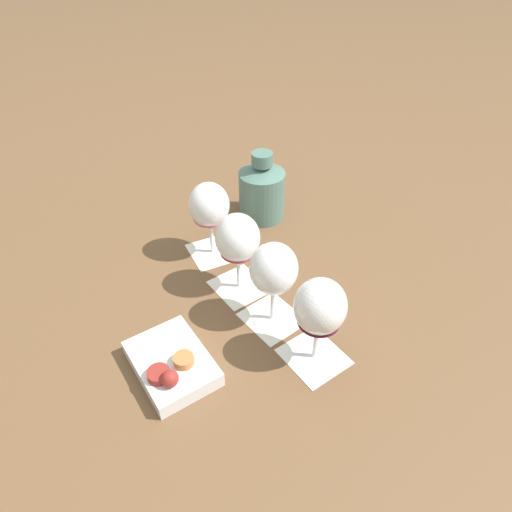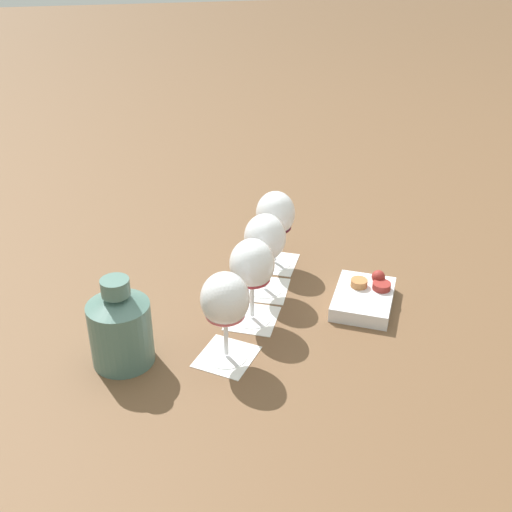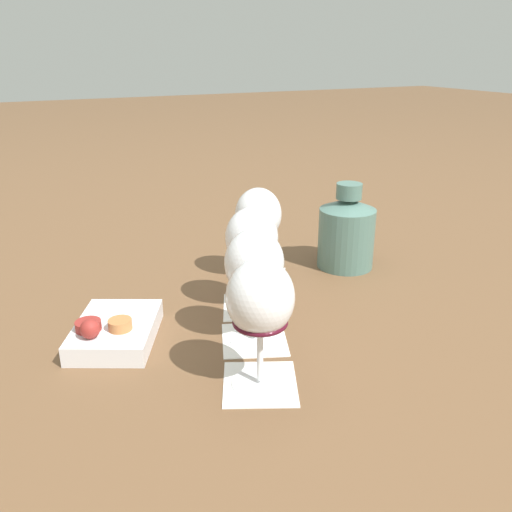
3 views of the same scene
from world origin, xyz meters
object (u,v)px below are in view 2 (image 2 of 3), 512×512
Objects in this scene: wine_glass_1 at (252,268)px; wine_glass_2 at (265,241)px; snack_dish at (364,297)px; wine_glass_0 at (225,303)px; ceramic_vase at (120,327)px; wine_glass_3 at (275,217)px.

wine_glass_1 is 1.00× the size of wine_glass_2.
snack_dish is at bearing -87.84° from wine_glass_1.
wine_glass_0 is at bearing 111.54° from snack_dish.
ceramic_vase is at bearing 82.19° from wine_glass_0.
wine_glass_2 is 0.11m from wine_glass_3.
wine_glass_1 and wine_glass_3 have the same top height.
wine_glass_2 and wine_glass_3 have the same top height.
wine_glass_0 reaches higher than snack_dish.
snack_dish is at bearing -143.78° from wine_glass_3.
wine_glass_1 is at bearing 92.16° from snack_dish.
wine_glass_1 is 0.24m from snack_dish.
snack_dish is at bearing -68.46° from wine_glass_0.
wine_glass_1 is at bearing -31.38° from wine_glass_0.
wine_glass_3 is (0.30, -0.15, 0.00)m from wine_glass_0.
snack_dish is at bearing -115.84° from wine_glass_2.
wine_glass_2 reaches higher than ceramic_vase.
snack_dish is (0.09, -0.46, -0.05)m from ceramic_vase.
wine_glass_0 is at bearing 153.75° from wine_glass_3.
wine_glass_0 is 0.23m from wine_glass_2.
ceramic_vase is 0.47m from snack_dish.
wine_glass_0 is 1.02× the size of ceramic_vase.
wine_glass_1 is 0.21m from wine_glass_3.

